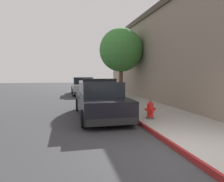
{
  "coord_description": "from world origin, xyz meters",
  "views": [
    {
      "loc": [
        -2.69,
        -4.02,
        1.91
      ],
      "look_at": [
        -0.34,
        6.39,
        1.0
      ],
      "focal_mm": 33.29,
      "sensor_mm": 36.0,
      "label": 1
    }
  ],
  "objects": [
    {
      "name": "storefront_building",
      "position": [
        6.6,
        10.0,
        3.05
      ],
      "size": [
        7.8,
        19.69,
        6.09
      ],
      "color": "gray",
      "rests_on": "ground"
    },
    {
      "name": "street_tree",
      "position": [
        1.37,
        10.94,
        3.61
      ],
      "size": [
        3.2,
        3.2,
        5.08
      ],
      "color": "brown",
      "rests_on": "sidewalk_pavement"
    },
    {
      "name": "curb_painted_edge",
      "position": [
        -0.04,
        10.0,
        0.07
      ],
      "size": [
        0.08,
        60.0,
        0.15
      ],
      "primitive_type": "cube",
      "color": "maroon",
      "rests_on": "ground"
    },
    {
      "name": "ground_plane",
      "position": [
        -4.59,
        10.0,
        -0.1
      ],
      "size": [
        32.77,
        60.0,
        0.2
      ],
      "primitive_type": "cube",
      "color": "#353538"
    },
    {
      "name": "police_cruiser",
      "position": [
        -1.21,
        4.93,
        0.74
      ],
      "size": [
        1.94,
        4.84,
        1.68
      ],
      "color": "black",
      "rests_on": "ground"
    },
    {
      "name": "sidewalk_pavement",
      "position": [
        1.41,
        10.0,
        0.07
      ],
      "size": [
        2.82,
        60.0,
        0.15
      ],
      "primitive_type": "cube",
      "color": "#9E9991",
      "rests_on": "ground"
    },
    {
      "name": "parked_car_silver_ahead",
      "position": [
        -1.15,
        15.02,
        0.74
      ],
      "size": [
        1.94,
        4.84,
        1.56
      ],
      "color": "#B2B5BA",
      "rests_on": "ground"
    },
    {
      "name": "fire_hydrant",
      "position": [
        0.53,
        3.45,
        0.5
      ],
      "size": [
        0.44,
        0.4,
        0.76
      ],
      "color": "#4C4C51",
      "rests_on": "sidewalk_pavement"
    }
  ]
}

